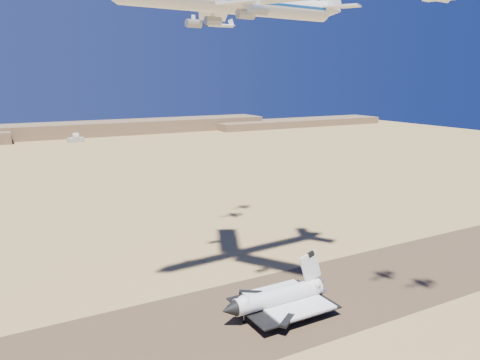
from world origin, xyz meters
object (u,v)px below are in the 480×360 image
crew_a (303,320)px  chase_jet_c (220,25)px  shuttle (278,299)px  crew_b (311,314)px  carrier_747 (227,2)px  crew_c (312,317)px  chase_jet_d (233,12)px

crew_a → chase_jet_c: chase_jet_c is taller
shuttle → crew_b: shuttle is taller
carrier_747 → chase_jet_c: bearing=62.2°
chase_jet_c → carrier_747: bearing=-112.5°
shuttle → crew_c: 12.28m
shuttle → chase_jet_d: bearing=71.0°
crew_c → chase_jet_c: chase_jet_c is taller
crew_a → chase_jet_c: size_ratio=0.10×
carrier_747 → crew_a: 103.92m
crew_b → shuttle: bearing=46.7°
carrier_747 → crew_c: (15.45, -28.69, -99.11)m
crew_b → chase_jet_d: bearing=-13.6°
crew_b → carrier_747: bearing=29.1°
carrier_747 → crew_b: 103.96m
crew_a → crew_b: 4.35m
crew_c → chase_jet_d: 141.93m
crew_b → crew_c: 1.53m
crew_b → chase_jet_c: chase_jet_c is taller
crew_c → chase_jet_c: 128.80m
carrier_747 → crew_b: (16.04, -27.28, -99.02)m
carrier_747 → crew_b: size_ratio=48.56×
shuttle → crew_c: bearing=-49.7°
carrier_747 → chase_jet_c: (24.21, 53.97, -0.72)m
shuttle → chase_jet_d: chase_jet_d is taller
crew_c → shuttle: bearing=-23.3°
crew_b → chase_jet_d: size_ratio=0.13×
shuttle → crew_b: size_ratio=21.44×
chase_jet_c → crew_b: bearing=-94.1°
shuttle → crew_a: bearing=-65.9°
crew_a → shuttle: bearing=3.4°
shuttle → crew_a: 10.53m
crew_c → chase_jet_d: (20.44, 92.38, 105.79)m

